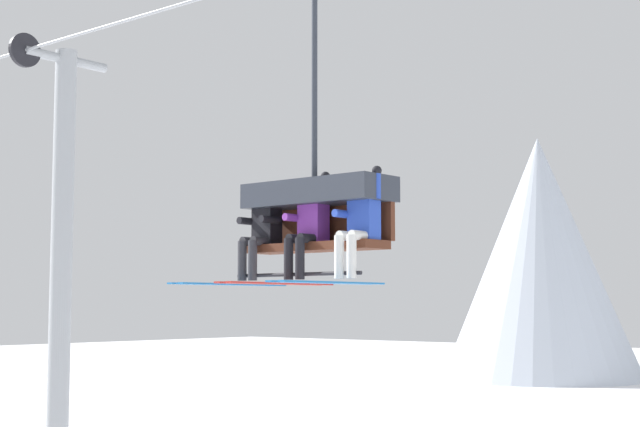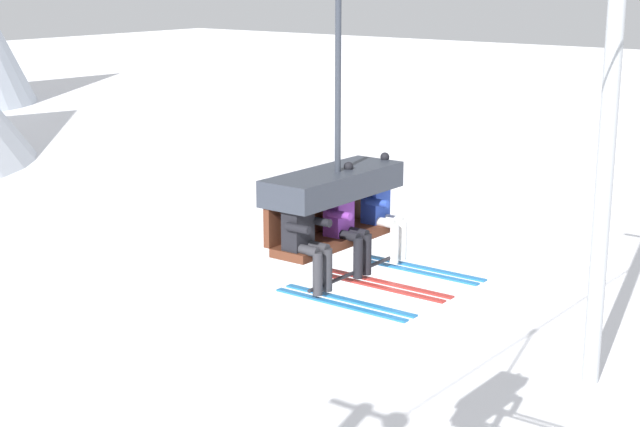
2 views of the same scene
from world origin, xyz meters
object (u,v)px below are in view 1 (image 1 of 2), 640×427
(lift_tower_near, at_px, (59,311))
(skier_blue, at_px, (358,223))
(skier_purple, at_px, (307,227))
(chairlift_chair, at_px, (318,202))
(skier_black, at_px, (260,232))

(lift_tower_near, relative_size, skier_blue, 5.50)
(skier_purple, xyz_separation_m, skier_blue, (0.76, 0.00, 0.00))
(chairlift_chair, bearing_deg, skier_blue, -15.65)
(chairlift_chair, distance_m, skier_purple, 0.38)
(lift_tower_near, relative_size, skier_black, 5.50)
(skier_purple, relative_size, skier_blue, 1.00)
(skier_black, relative_size, skier_purple, 1.00)
(chairlift_chair, distance_m, skier_black, 0.86)
(chairlift_chair, xyz_separation_m, skier_black, (-0.76, -0.22, -0.33))
(lift_tower_near, bearing_deg, skier_blue, -7.56)
(skier_purple, bearing_deg, skier_blue, 0.00)
(chairlift_chair, bearing_deg, skier_black, -163.81)
(skier_black, distance_m, skier_purple, 0.76)
(skier_purple, bearing_deg, chairlift_chair, 90.89)
(skier_purple, bearing_deg, skier_black, -179.49)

